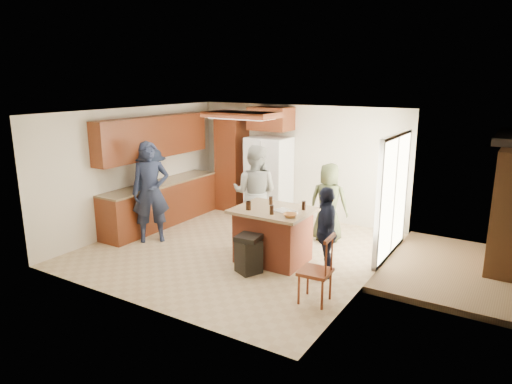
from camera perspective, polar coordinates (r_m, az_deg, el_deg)
The scene contains 12 objects.
person_front_left at distance 8.85m, azimuth -13.03°, elevation -0.02°, with size 0.70×0.51×1.93m, color #1A2035.
person_behind_left at distance 8.76m, azimuth -0.14°, elevation -0.08°, with size 0.90×0.55×1.84m, color gray.
person_behind_right at distance 8.80m, azimuth 9.06°, elevation -1.30°, with size 0.74×0.48×1.52m, color #383F24.
person_side_right at distance 7.22m, azimuth 8.72°, elevation -4.97°, with size 0.85×0.44×1.45m, color black.
person_counter at distance 9.46m, azimuth -12.96°, elevation 0.23°, with size 1.11×0.52×1.72m, color black.
left_cabinetry at distance 9.87m, azimuth -12.04°, elevation 1.41°, with size 0.64×3.00×2.30m.
back_wall_units at distance 10.62m, azimuth -1.84°, elevation 4.91°, with size 1.80×0.60×2.45m.
refrigerator at distance 10.23m, azimuth 1.60°, elevation 1.84°, with size 0.90×0.76×1.80m.
kitchen_island at distance 7.79m, azimuth 2.13°, elevation -5.35°, with size 1.28×1.03×0.93m.
island_items at distance 7.45m, azimuth 2.87°, elevation -2.22°, with size 0.95×0.64×0.15m.
trash_bin at distance 7.39m, azimuth -0.94°, elevation -7.72°, with size 0.45×0.45×0.63m.
spindle_chair at distance 6.46m, azimuth 7.59°, elevation -9.87°, with size 0.45×0.45×0.99m.
Camera 1 is at (4.44, -6.55, 3.05)m, focal length 32.00 mm.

